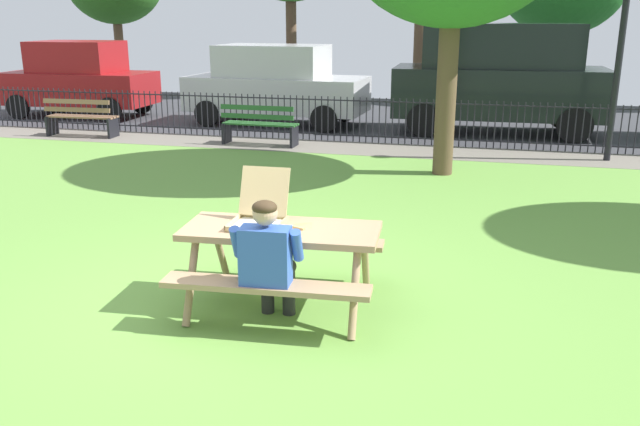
{
  "coord_description": "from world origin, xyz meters",
  "views": [
    {
      "loc": [
        2.33,
        -5.55,
        2.65
      ],
      "look_at": [
        0.76,
        0.62,
        0.75
      ],
      "focal_mm": 37.48,
      "sensor_mm": 36.0,
      "label": 1
    }
  ],
  "objects_px": {
    "lamp_post_walkway": "(625,12)",
    "parked_car_far_left": "(79,78)",
    "adult_at_table": "(268,258)",
    "picnic_table_foreground": "(281,245)",
    "park_bench_left": "(81,118)",
    "pizza_box_open": "(260,211)",
    "parked_car_center": "(499,76)",
    "park_bench_center": "(259,125)",
    "parked_car_left": "(276,84)",
    "pizza_slice_on_table": "(302,226)"
  },
  "relations": [
    {
      "from": "parked_car_left",
      "to": "parked_car_center",
      "type": "bearing_deg",
      "value": -0.01
    },
    {
      "from": "park_bench_left",
      "to": "lamp_post_walkway",
      "type": "xyz_separation_m",
      "value": [
        11.11,
        0.14,
        2.28
      ]
    },
    {
      "from": "park_bench_center",
      "to": "park_bench_left",
      "type": "bearing_deg",
      "value": 180.0
    },
    {
      "from": "parked_car_far_left",
      "to": "park_bench_center",
      "type": "bearing_deg",
      "value": -24.7
    },
    {
      "from": "parked_car_left",
      "to": "pizza_slice_on_table",
      "type": "bearing_deg",
      "value": -70.89
    },
    {
      "from": "park_bench_center",
      "to": "parked_car_far_left",
      "type": "height_order",
      "value": "parked_car_far_left"
    },
    {
      "from": "adult_at_table",
      "to": "park_bench_center",
      "type": "relative_size",
      "value": 0.74
    },
    {
      "from": "lamp_post_walkway",
      "to": "park_bench_left",
      "type": "bearing_deg",
      "value": -179.26
    },
    {
      "from": "parked_car_center",
      "to": "adult_at_table",
      "type": "bearing_deg",
      "value": -99.91
    },
    {
      "from": "pizza_slice_on_table",
      "to": "adult_at_table",
      "type": "distance_m",
      "value": 0.61
    },
    {
      "from": "pizza_slice_on_table",
      "to": "lamp_post_walkway",
      "type": "relative_size",
      "value": 0.06
    },
    {
      "from": "parked_car_center",
      "to": "lamp_post_walkway",
      "type": "bearing_deg",
      "value": -52.15
    },
    {
      "from": "pizza_box_open",
      "to": "lamp_post_walkway",
      "type": "height_order",
      "value": "lamp_post_walkway"
    },
    {
      "from": "lamp_post_walkway",
      "to": "parked_car_far_left",
      "type": "height_order",
      "value": "lamp_post_walkway"
    },
    {
      "from": "park_bench_left",
      "to": "parked_car_far_left",
      "type": "relative_size",
      "value": 0.41
    },
    {
      "from": "pizza_box_open",
      "to": "park_bench_center",
      "type": "height_order",
      "value": "pizza_box_open"
    },
    {
      "from": "adult_at_table",
      "to": "lamp_post_walkway",
      "type": "xyz_separation_m",
      "value": [
        3.95,
        8.27,
        2.04
      ]
    },
    {
      "from": "adult_at_table",
      "to": "lamp_post_walkway",
      "type": "relative_size",
      "value": 0.27
    },
    {
      "from": "park_bench_center",
      "to": "picnic_table_foreground",
      "type": "bearing_deg",
      "value": -69.34
    },
    {
      "from": "adult_at_table",
      "to": "picnic_table_foreground",
      "type": "bearing_deg",
      "value": 94.87
    },
    {
      "from": "picnic_table_foreground",
      "to": "pizza_box_open",
      "type": "bearing_deg",
      "value": 160.98
    },
    {
      "from": "picnic_table_foreground",
      "to": "park_bench_left",
      "type": "xyz_separation_m",
      "value": [
        -7.11,
        7.63,
        -0.18
      ]
    },
    {
      "from": "adult_at_table",
      "to": "parked_car_left",
      "type": "bearing_deg",
      "value": 107.54
    },
    {
      "from": "adult_at_table",
      "to": "park_bench_center",
      "type": "distance_m",
      "value": 8.64
    },
    {
      "from": "pizza_box_open",
      "to": "parked_car_center",
      "type": "height_order",
      "value": "parked_car_center"
    },
    {
      "from": "parked_car_left",
      "to": "pizza_box_open",
      "type": "bearing_deg",
      "value": -72.91
    },
    {
      "from": "picnic_table_foreground",
      "to": "park_bench_left",
      "type": "distance_m",
      "value": 10.43
    },
    {
      "from": "pizza_box_open",
      "to": "park_bench_center",
      "type": "relative_size",
      "value": 0.36
    },
    {
      "from": "park_bench_center",
      "to": "parked_car_center",
      "type": "bearing_deg",
      "value": 29.95
    },
    {
      "from": "picnic_table_foreground",
      "to": "adult_at_table",
      "type": "xyz_separation_m",
      "value": [
        0.04,
        -0.5,
        0.06
      ]
    },
    {
      "from": "pizza_slice_on_table",
      "to": "lamp_post_walkway",
      "type": "height_order",
      "value": "lamp_post_walkway"
    },
    {
      "from": "pizza_box_open",
      "to": "lamp_post_walkway",
      "type": "xyz_separation_m",
      "value": [
        4.23,
        7.69,
        1.81
      ]
    },
    {
      "from": "picnic_table_foreground",
      "to": "parked_car_center",
      "type": "xyz_separation_m",
      "value": [
        1.95,
        10.41,
        0.71
      ]
    },
    {
      "from": "lamp_post_walkway",
      "to": "parked_car_left",
      "type": "height_order",
      "value": "lamp_post_walkway"
    },
    {
      "from": "pizza_slice_on_table",
      "to": "picnic_table_foreground",
      "type": "bearing_deg",
      "value": -154.42
    },
    {
      "from": "pizza_slice_on_table",
      "to": "adult_at_table",
      "type": "bearing_deg",
      "value": -102.7
    },
    {
      "from": "park_bench_center",
      "to": "parked_car_left",
      "type": "bearing_deg",
      "value": 100.74
    },
    {
      "from": "picnic_table_foreground",
      "to": "lamp_post_walkway",
      "type": "xyz_separation_m",
      "value": [
        4.0,
        7.77,
        2.1
      ]
    },
    {
      "from": "parked_car_left",
      "to": "parked_car_far_left",
      "type": "bearing_deg",
      "value": -179.99
    },
    {
      "from": "adult_at_table",
      "to": "park_bench_left",
      "type": "relative_size",
      "value": 0.74
    },
    {
      "from": "lamp_post_walkway",
      "to": "parked_car_left",
      "type": "distance_m",
      "value": 8.04
    },
    {
      "from": "park_bench_left",
      "to": "picnic_table_foreground",
      "type": "bearing_deg",
      "value": -47.01
    },
    {
      "from": "adult_at_table",
      "to": "park_bench_left",
      "type": "distance_m",
      "value": 10.83
    },
    {
      "from": "parked_car_far_left",
      "to": "park_bench_left",
      "type": "bearing_deg",
      "value": -56.93
    },
    {
      "from": "lamp_post_walkway",
      "to": "parked_car_far_left",
      "type": "xyz_separation_m",
      "value": [
        -12.92,
        2.64,
        -1.69
      ]
    },
    {
      "from": "parked_car_far_left",
      "to": "parked_car_left",
      "type": "bearing_deg",
      "value": 0.01
    },
    {
      "from": "picnic_table_foreground",
      "to": "park_bench_left",
      "type": "bearing_deg",
      "value": 132.99
    },
    {
      "from": "adult_at_table",
      "to": "park_bench_left",
      "type": "height_order",
      "value": "adult_at_table"
    },
    {
      "from": "park_bench_left",
      "to": "parked_car_far_left",
      "type": "bearing_deg",
      "value": 123.07
    },
    {
      "from": "park_bench_left",
      "to": "parked_car_left",
      "type": "distance_m",
      "value": 4.67
    }
  ]
}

